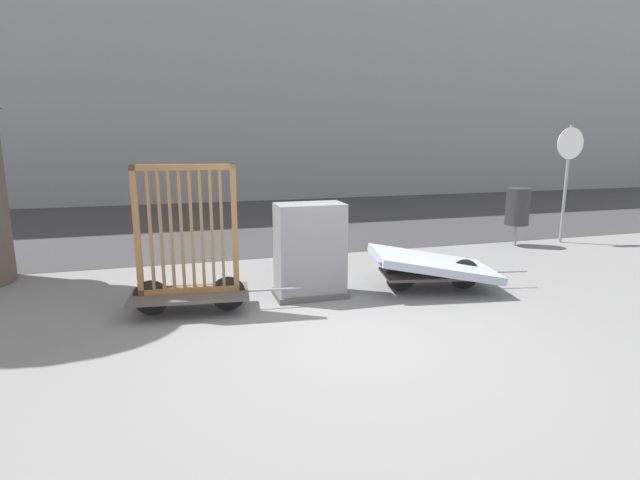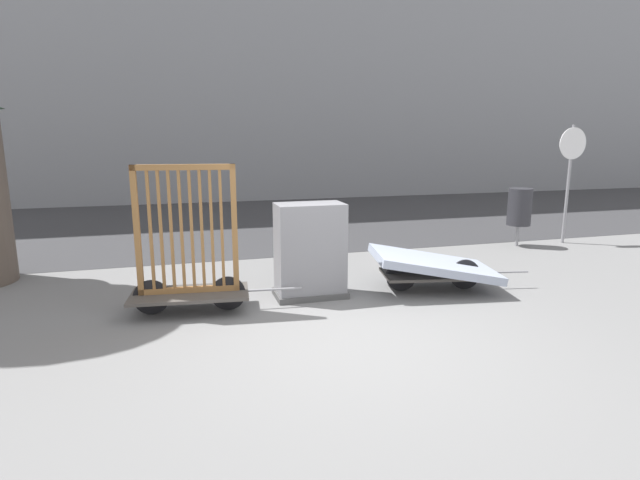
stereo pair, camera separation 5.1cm
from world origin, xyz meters
TOP-DOWN VIEW (x-y plane):
  - ground_plane at (0.00, 0.00)m, footprint 60.00×60.00m
  - road_strip at (0.00, 8.32)m, footprint 56.00×8.49m
  - bike_cart_with_bedframe at (-1.70, 1.48)m, footprint 2.18×0.87m
  - bike_cart_with_mattress at (1.71, 1.48)m, footprint 2.36×1.41m
  - utility_cabinet at (-0.08, 1.69)m, footprint 0.99×0.58m
  - trash_bin at (4.83, 3.72)m, footprint 0.47×0.47m
  - sign_post at (5.97, 3.71)m, footprint 0.64×0.06m

SIDE VIEW (x-z plane):
  - ground_plane at x=0.00m, z-range 0.00..0.00m
  - road_strip at x=0.00m, z-range 0.00..0.01m
  - bike_cart_with_mattress at x=1.71m, z-range 0.06..0.66m
  - utility_cabinet at x=-0.08m, z-range -0.04..1.26m
  - bike_cart_with_bedframe at x=-1.70m, z-range -0.31..1.56m
  - trash_bin at x=4.83m, z-range 0.21..1.39m
  - sign_post at x=5.97m, z-range 0.41..2.84m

